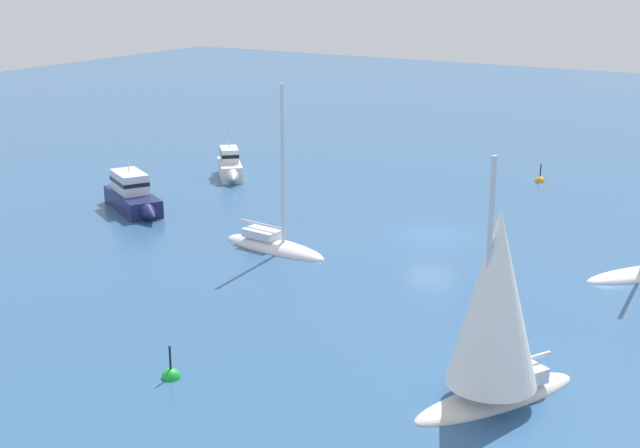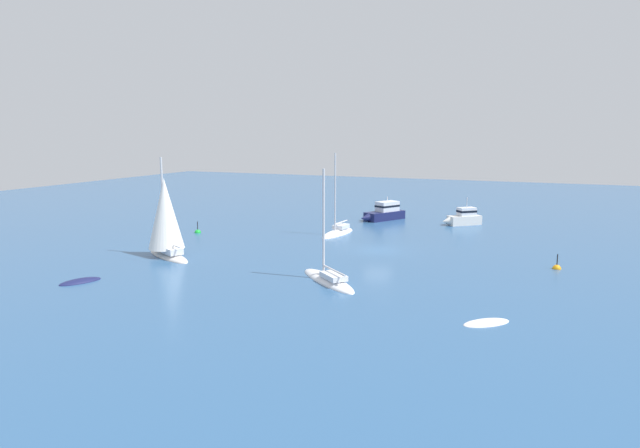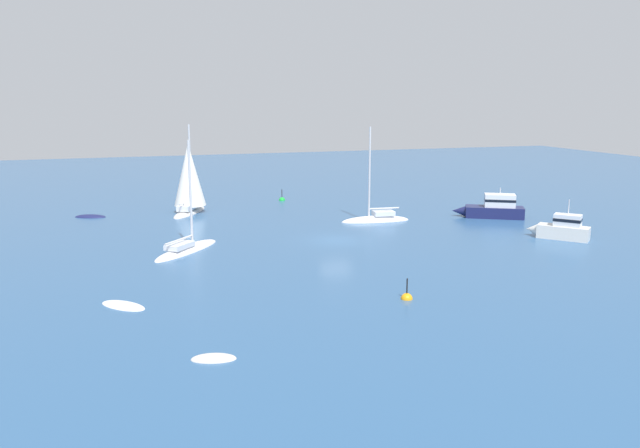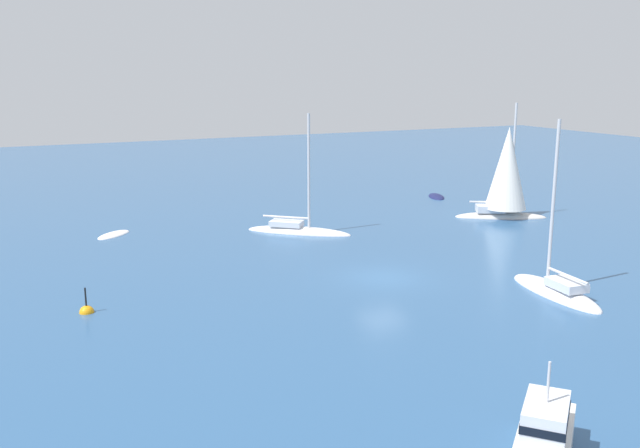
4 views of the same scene
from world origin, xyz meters
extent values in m
plane|color=#2D5684|center=(0.00, 0.00, 0.00)|extent=(160.00, 160.00, 0.00)
ellipsoid|color=white|center=(-11.70, 0.20, 0.00)|extent=(6.14, 6.67, 0.82)
cube|color=silver|center=(-12.29, -0.46, 0.60)|extent=(2.35, 2.45, 0.37)
cylinder|color=silver|center=(-11.22, 0.76, 4.28)|extent=(0.18, 0.18, 7.74)
cylinder|color=silver|center=(-12.31, -0.49, 1.03)|extent=(2.30, 2.59, 0.15)
cube|color=silver|center=(17.52, -5.13, 0.54)|extent=(3.68, 3.88, 1.08)
cone|color=silver|center=(15.93, -3.34, 0.54)|extent=(1.46, 1.45, 1.08)
cube|color=silver|center=(17.70, -5.33, 1.56)|extent=(2.22, 2.29, 0.96)
cube|color=black|center=(17.70, -5.33, 1.61)|extent=(2.27, 2.35, 0.24)
cylinder|color=silver|center=(17.70, -5.33, 2.63)|extent=(0.08, 0.08, 1.18)
ellipsoid|color=white|center=(-16.42, -11.45, 0.00)|extent=(2.93, 3.02, 0.36)
ellipsoid|color=white|center=(6.08, 6.36, 0.00)|extent=(6.52, 2.34, 1.02)
cube|color=silver|center=(6.84, 6.29, 0.72)|extent=(2.02, 1.39, 0.42)
cylinder|color=silver|center=(5.44, 6.43, 4.57)|extent=(0.17, 0.17, 8.12)
cylinder|color=silver|center=(6.87, 6.28, 1.18)|extent=(2.87, 0.42, 0.14)
ellipsoid|color=#191E4C|center=(-18.94, 16.66, 0.00)|extent=(3.24, 2.32, 0.50)
ellipsoid|color=silver|center=(-9.69, 16.09, 0.00)|extent=(4.77, 6.86, 0.81)
cube|color=silver|center=(-10.08, 15.37, 0.67)|extent=(2.04, 2.38, 0.54)
cylinder|color=silver|center=(-9.36, 16.70, 4.51)|extent=(0.18, 0.18, 8.21)
cylinder|color=silver|center=(-10.09, 15.34, 1.19)|extent=(1.59, 2.78, 0.14)
cone|color=white|center=(-9.55, 16.34, 3.78)|extent=(4.18, 4.18, 6.16)
sphere|color=orange|center=(-1.16, -15.14, 0.00)|extent=(0.67, 0.67, 0.67)
cylinder|color=black|center=(-1.16, -15.14, 0.77)|extent=(0.08, 0.08, 0.86)
camera|label=1|loc=(-18.75, 42.66, 14.49)|focal=49.82mm
camera|label=2|loc=(-47.51, -14.42, 10.69)|focal=30.78mm
camera|label=3|loc=(-16.33, -45.75, 11.15)|focal=35.16mm
camera|label=4|loc=(30.69, -18.41, 10.90)|focal=38.76mm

